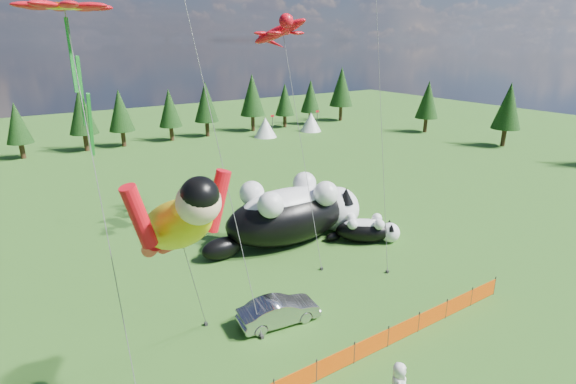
# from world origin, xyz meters

# --- Properties ---
(ground) EXTENTS (160.00, 160.00, 0.00)m
(ground) POSITION_xyz_m (0.00, 0.00, 0.00)
(ground) COLOR #14390A
(ground) RESTS_ON ground
(safety_fence) EXTENTS (22.06, 0.06, 1.10)m
(safety_fence) POSITION_xyz_m (0.00, -3.00, 0.50)
(safety_fence) COLOR #262626
(safety_fence) RESTS_ON ground
(tree_line) EXTENTS (90.00, 4.00, 8.00)m
(tree_line) POSITION_xyz_m (0.00, 45.00, 4.00)
(tree_line) COLOR black
(tree_line) RESTS_ON ground
(festival_tents) EXTENTS (50.00, 3.20, 2.80)m
(festival_tents) POSITION_xyz_m (11.00, 40.00, 1.40)
(festival_tents) COLOR white
(festival_tents) RESTS_ON ground
(cat_large) EXTENTS (11.96, 4.52, 4.32)m
(cat_large) POSITION_xyz_m (5.87, 8.80, 2.05)
(cat_large) COLOR black
(cat_large) RESTS_ON ground
(cat_small) EXTENTS (4.43, 3.67, 1.84)m
(cat_small) POSITION_xyz_m (9.93, 5.88, 0.87)
(cat_small) COLOR black
(cat_small) RESTS_ON ground
(car) EXTENTS (4.15, 1.88, 1.32)m
(car) POSITION_xyz_m (-0.12, 1.23, 0.66)
(car) COLOR #ABABB0
(car) RESTS_ON ground
(superhero_kite) EXTENTS (5.43, 8.15, 11.08)m
(superhero_kite) POSITION_xyz_m (-6.07, -2.42, 7.85)
(superhero_kite) COLOR yellow
(superhero_kite) RESTS_ON ground
(gecko_kite) EXTENTS (5.28, 10.75, 15.68)m
(gecko_kite) POSITION_xyz_m (6.63, 11.72, 13.66)
(gecko_kite) COLOR red
(gecko_kite) RESTS_ON ground
(flower_kite) EXTENTS (3.64, 7.20, 14.99)m
(flower_kite) POSITION_xyz_m (-7.50, 2.45, 13.99)
(flower_kite) COLOR red
(flower_kite) RESTS_ON ground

